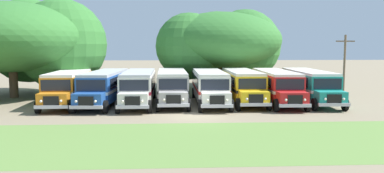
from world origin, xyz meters
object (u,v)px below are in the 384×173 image
Objects in this scene: parked_bus_slot_5 at (242,84)px; parked_bus_slot_2 at (139,86)px; broad_shade_tree at (221,44)px; utility_pole at (344,65)px; parked_bus_slot_1 at (105,86)px; parked_bus_slot_3 at (172,85)px; parked_bus_slot_4 at (210,85)px; secondary_tree at (18,41)px; parked_bus_slot_7 at (309,84)px; parked_bus_slot_0 at (69,86)px; parked_bus_slot_6 at (276,85)px.

parked_bus_slot_2 is at bearing -85.66° from parked_bus_slot_5.
broad_shade_tree is 2.48× the size of utility_pole.
parked_bus_slot_3 is (5.88, 0.54, 0.00)m from parked_bus_slot_1.
parked_bus_slot_1 is at bearing -89.75° from parked_bus_slot_4.
parked_bus_slot_4 is (6.22, 0.11, 0.00)m from parked_bus_slot_2.
parked_bus_slot_3 is at bearing -118.51° from broad_shade_tree.
parked_bus_slot_3 is at bearing -18.33° from secondary_tree.
parked_bus_slot_1 is 1.01× the size of parked_bus_slot_3.
parked_bus_slot_4 is 13.28m from utility_pole.
parked_bus_slot_7 is at bearing -156.46° from utility_pole.
parked_bus_slot_0 is 1.00× the size of parked_bus_slot_2.
parked_bus_slot_1 is 5.91m from parked_bus_slot_3.
parked_bus_slot_3 is at bearing -92.46° from parked_bus_slot_6.
parked_bus_slot_3 is (9.00, 0.29, 0.00)m from parked_bus_slot_0.
parked_bus_slot_0 is at bearing -176.26° from utility_pole.
parked_bus_slot_0 is 12.31m from parked_bus_slot_4.
parked_bus_slot_1 is 1.01× the size of parked_bus_slot_6.
parked_bus_slot_4 is 3.08m from parked_bus_slot_5.
secondary_tree is (-21.58, 5.04, 3.99)m from parked_bus_slot_5.
parked_bus_slot_3 is at bearing -89.82° from parked_bus_slot_7.
parked_bus_slot_4 is at bearing 80.13° from parked_bus_slot_3.
parked_bus_slot_6 is 3.14m from parked_bus_slot_7.
parked_bus_slot_2 is 6.22m from parked_bus_slot_4.
parked_bus_slot_2 is 14.15m from secondary_tree.
utility_pole is (22.22, 1.91, 1.69)m from parked_bus_slot_1.
parked_bus_slot_3 is 3.35m from parked_bus_slot_4.
parked_bus_slot_7 is at bearing 94.16° from parked_bus_slot_1.
parked_bus_slot_0 is 3.13m from parked_bus_slot_1.
parked_bus_slot_0 and parked_bus_slot_1 have the same top height.
parked_bus_slot_7 is 4.65m from utility_pole.
parked_bus_slot_0 is 1.00× the size of parked_bus_slot_7.
parked_bus_slot_3 is 16.48m from utility_pole.
broad_shade_tree is 14.18m from utility_pole.
utility_pole is (19.25, 2.01, 1.69)m from parked_bus_slot_2.
parked_bus_slot_6 is 0.72× the size of broad_shade_tree.
parked_bus_slot_3 is at bearing -175.21° from utility_pole.
utility_pole is (10.60, -9.19, -2.02)m from broad_shade_tree.
parked_bus_slot_7 is 28.42m from secondary_tree.
utility_pole is (10.01, 1.36, 1.69)m from parked_bus_slot_5.
parked_bus_slot_5 is at bearing 88.97° from parked_bus_slot_0.
broad_shade_tree is (-6.63, 10.92, 3.71)m from parked_bus_slot_7.
broad_shade_tree is (-3.51, 11.20, 3.71)m from parked_bus_slot_6.
secondary_tree is at bearing -99.23° from parked_bus_slot_7.
parked_bus_slot_4 is at bearing -16.74° from secondary_tree.
parked_bus_slot_3 is 1.00× the size of parked_bus_slot_5.
parked_bus_slot_1 and parked_bus_slot_2 have the same top height.
parked_bus_slot_1 is at bearing -92.18° from parked_bus_slot_2.
utility_pole is (7.10, 2.01, 1.69)m from parked_bus_slot_6.
utility_pole is at bearing 98.02° from parked_bus_slot_5.
parked_bus_slot_6 is 1.00× the size of parked_bus_slot_7.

